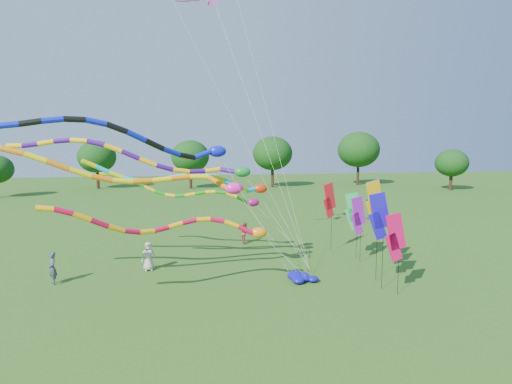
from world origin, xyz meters
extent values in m
plane|color=#265316|center=(0.00, 0.00, 0.00)|extent=(160.00, 160.00, 0.00)
cylinder|color=#382314|center=(37.06, 40.96, 1.23)|extent=(0.50, 0.50, 2.46)
ellipsoid|color=#123D10|center=(37.06, 40.96, 4.45)|extent=(5.20, 5.20, 4.42)
cylinder|color=#382314|center=(25.65, 50.05, 1.57)|extent=(0.50, 0.50, 3.14)
ellipsoid|color=#123D10|center=(25.65, 50.05, 5.67)|extent=(6.63, 6.63, 5.63)
cylinder|color=#382314|center=(12.22, 56.83, 1.46)|extent=(0.50, 0.50, 2.91)
ellipsoid|color=#123D10|center=(12.22, 56.83, 5.26)|extent=(6.15, 6.15, 5.22)
cylinder|color=#382314|center=(-2.70, 54.00, 1.58)|extent=(0.50, 0.50, 3.15)
ellipsoid|color=#123D10|center=(-2.70, 54.00, 5.69)|extent=(6.66, 6.66, 5.66)
cylinder|color=#382314|center=(-17.39, 53.94, 1.69)|extent=(0.50, 0.50, 3.38)
ellipsoid|color=#123D10|center=(-17.39, 53.94, 6.11)|extent=(7.15, 7.15, 6.07)
cylinder|color=black|center=(2.02, 2.95, 0.15)|extent=(0.05, 0.05, 0.30)
cylinder|color=silver|center=(0.62, 2.67, 1.64)|extent=(0.02, 0.02, 3.95)
ellipsoid|color=orange|center=(-0.78, 2.39, 3.01)|extent=(0.85, 0.55, 0.55)
cylinder|color=red|center=(-1.48, 2.35, 3.19)|extent=(0.25, 0.25, 0.81)
cylinder|color=#FFA60D|center=(-2.20, 2.39, 3.52)|extent=(0.25, 0.25, 0.77)
cylinder|color=red|center=(-2.91, 2.40, 3.73)|extent=(0.25, 0.25, 0.72)
cylinder|color=#FFA60D|center=(-3.62, 2.35, 3.80)|extent=(0.25, 0.25, 0.70)
cylinder|color=red|center=(-4.30, 2.24, 3.74)|extent=(0.25, 0.25, 0.71)
cylinder|color=#FFA60D|center=(-4.98, 2.06, 3.61)|extent=(0.25, 0.25, 0.72)
cylinder|color=red|center=(-5.64, 1.82, 3.49)|extent=(0.25, 0.25, 0.72)
cylinder|color=#FFA60D|center=(-6.29, 1.53, 3.45)|extent=(0.25, 0.25, 0.72)
cylinder|color=red|center=(-6.94, 1.21, 3.55)|extent=(0.25, 0.25, 0.74)
cylinder|color=#FFA60D|center=(-7.59, 0.88, 3.78)|extent=(0.25, 0.25, 0.78)
cylinder|color=red|center=(-8.24, 0.57, 4.11)|extent=(0.25, 0.25, 0.80)
cylinder|color=#FFA60D|center=(-8.89, 0.31, 4.46)|extent=(0.25, 0.25, 0.78)
cylinder|color=red|center=(-9.56, 0.09, 4.75)|extent=(0.25, 0.25, 0.74)
cylinder|color=#FFA60D|center=(-10.24, -0.05, 4.91)|extent=(0.25, 0.25, 0.70)
cylinder|color=black|center=(1.72, 3.53, 0.15)|extent=(0.05, 0.05, 0.30)
cylinder|color=silver|center=(-0.08, 3.54, 2.74)|extent=(0.02, 0.02, 6.10)
ellipsoid|color=#FC1CA7|center=(-1.89, 3.56, 5.20)|extent=(0.98, 0.63, 0.63)
cylinder|color=orange|center=(-2.73, 3.83, 5.49)|extent=(0.28, 0.28, 1.25)
cylinder|color=yellow|center=(-3.69, 4.11, 5.80)|extent=(0.28, 0.28, 0.97)
cylinder|color=orange|center=(-4.66, 4.11, 5.77)|extent=(0.28, 0.28, 0.97)
cylinder|color=yellow|center=(-5.63, 4.04, 5.68)|extent=(0.28, 0.28, 0.98)
cylinder|color=orange|center=(-6.59, 3.91, 5.62)|extent=(0.28, 0.28, 0.98)
cylinder|color=yellow|center=(-7.56, 3.75, 5.66)|extent=(0.28, 0.28, 0.99)
cylinder|color=orange|center=(-8.53, 3.56, 5.83)|extent=(0.28, 0.28, 1.02)
cylinder|color=yellow|center=(-9.50, 3.39, 6.14)|extent=(0.28, 0.28, 1.05)
cylinder|color=orange|center=(-10.47, 3.24, 6.52)|extent=(0.28, 0.28, 1.06)
cylinder|color=yellow|center=(-11.44, 3.14, 6.91)|extent=(0.28, 0.28, 1.04)
cylinder|color=orange|center=(-12.40, 3.10, 7.21)|extent=(0.28, 0.28, 1.00)
cylinder|color=black|center=(2.67, 4.83, 0.15)|extent=(0.05, 0.05, 0.30)
cylinder|color=silver|center=(0.73, 4.97, 3.12)|extent=(0.02, 0.02, 6.88)
ellipsoid|color=#177F2B|center=(-1.20, 5.11, 5.95)|extent=(0.93, 0.60, 0.60)
cylinder|color=#400C86|center=(-1.97, 5.40, 6.02)|extent=(0.27, 0.27, 1.00)
cylinder|color=#FFB90D|center=(-2.84, 5.62, 6.04)|extent=(0.27, 0.27, 0.89)
cylinder|color=#400C86|center=(-3.72, 5.53, 5.98)|extent=(0.27, 0.27, 0.90)
cylinder|color=#FFB90D|center=(-4.61, 5.41, 6.04)|extent=(0.27, 0.27, 0.91)
cylinder|color=#400C86|center=(-5.50, 5.28, 6.24)|extent=(0.27, 0.27, 0.94)
cylinder|color=#FFB90D|center=(-6.39, 5.17, 6.56)|extent=(0.27, 0.27, 0.97)
cylinder|color=#400C86|center=(-7.27, 5.11, 6.94)|extent=(0.27, 0.27, 0.97)
cylinder|color=#FFB90D|center=(-8.15, 5.10, 7.30)|extent=(0.27, 0.27, 0.94)
cylinder|color=#400C86|center=(-9.03, 5.15, 7.58)|extent=(0.27, 0.27, 0.90)
cylinder|color=#FFB90D|center=(-9.90, 5.28, 7.71)|extent=(0.27, 0.27, 0.88)
cylinder|color=#400C86|center=(-10.77, 5.46, 7.70)|extent=(0.27, 0.27, 0.89)
cylinder|color=#FFB90D|center=(-11.63, 5.69, 7.61)|extent=(0.27, 0.27, 0.91)
cylinder|color=#400C86|center=(-12.49, 5.95, 7.49)|extent=(0.27, 0.27, 0.91)
cylinder|color=#FFB90D|center=(-13.35, 6.20, 7.43)|extent=(0.27, 0.27, 0.90)
cylinder|color=black|center=(1.28, 3.96, 0.15)|extent=(0.05, 0.05, 0.30)
cylinder|color=silver|center=(-0.78, 3.33, 3.73)|extent=(0.02, 0.02, 8.13)
ellipsoid|color=#0E18C5|center=(-2.85, 2.71, 7.17)|extent=(0.91, 0.58, 0.58)
cylinder|color=#0C1BC8|center=(-3.58, 2.51, 7.02)|extent=(0.26, 0.26, 0.88)
cylinder|color=black|center=(-4.35, 2.20, 6.95)|extent=(0.26, 0.26, 0.86)
cylinder|color=#0C1BC8|center=(-5.09, 1.78, 7.18)|extent=(0.26, 0.26, 0.90)
cylinder|color=black|center=(-5.84, 1.39, 7.51)|extent=(0.26, 0.26, 0.92)
cylinder|color=#0C1BC8|center=(-6.60, 1.05, 7.90)|extent=(0.26, 0.26, 0.92)
cylinder|color=black|center=(-7.38, 0.77, 8.24)|extent=(0.26, 0.26, 0.88)
cylinder|color=#0C1BC8|center=(-8.18, 0.56, 8.48)|extent=(0.26, 0.26, 0.85)
cylinder|color=black|center=(-9.00, 0.41, 8.58)|extent=(0.26, 0.26, 0.84)
cylinder|color=#0C1BC8|center=(-9.83, 0.31, 8.54)|extent=(0.26, 0.26, 0.85)
cylinder|color=black|center=(-10.68, 0.24, 8.43)|extent=(0.26, 0.26, 0.86)
cylinder|color=#0C1BC8|center=(-11.53, 0.19, 8.32)|extent=(0.26, 0.26, 0.85)
cylinder|color=black|center=(3.65, 7.68, 0.15)|extent=(0.05, 0.05, 0.30)
cylinder|color=silver|center=(1.94, 7.40, 2.52)|extent=(0.02, 0.02, 5.66)
ellipsoid|color=red|center=(0.23, 7.13, 4.76)|extent=(0.88, 0.57, 0.57)
cylinder|color=#0DC2E9|center=(-0.43, 6.83, 4.71)|extent=(0.26, 0.26, 0.82)
cylinder|color=#E9E90C|center=(-1.09, 6.46, 4.85)|extent=(0.26, 0.26, 0.81)
cylinder|color=#0DC2E9|center=(-1.78, 6.28, 5.21)|extent=(0.26, 0.26, 0.79)
cylinder|color=#E9E90C|center=(-2.48, 6.16, 5.52)|extent=(0.26, 0.26, 0.76)
cylinder|color=#0DC2E9|center=(-3.18, 6.11, 5.72)|extent=(0.26, 0.26, 0.72)
cylinder|color=#E9E90C|center=(-3.90, 6.12, 5.77)|extent=(0.26, 0.26, 0.72)
cylinder|color=#0DC2E9|center=(-4.63, 6.18, 5.69)|extent=(0.26, 0.26, 0.74)
cylinder|color=#E9E90C|center=(-5.36, 6.25, 5.56)|extent=(0.26, 0.26, 0.75)
cylinder|color=#0DC2E9|center=(-6.08, 6.33, 5.44)|extent=(0.26, 0.26, 0.74)
cylinder|color=#E9E90C|center=(-6.81, 6.38, 5.42)|extent=(0.26, 0.26, 0.72)
cylinder|color=#0DC2E9|center=(-7.53, 6.39, 5.54)|extent=(0.26, 0.26, 0.74)
cylinder|color=#E9E90C|center=(-8.23, 6.34, 5.78)|extent=(0.26, 0.26, 0.77)
cylinder|color=#0DC2E9|center=(-8.93, 6.22, 6.12)|extent=(0.26, 0.26, 0.79)
cylinder|color=#E9E90C|center=(-9.62, 6.03, 6.46)|extent=(0.26, 0.26, 0.79)
cylinder|color=black|center=(3.15, 8.55, 0.15)|extent=(0.05, 0.05, 0.30)
cylinder|color=silver|center=(1.64, 8.82, 1.95)|extent=(0.02, 0.02, 4.53)
ellipsoid|color=#940D5F|center=(0.14, 9.09, 3.61)|extent=(0.83, 0.53, 0.53)
cylinder|color=#128812|center=(-0.60, 8.95, 3.84)|extent=(0.24, 0.24, 0.99)
cylinder|color=#DCB10B|center=(-1.34, 8.84, 4.18)|extent=(0.24, 0.24, 0.74)
cylinder|color=#128812|center=(-2.01, 9.06, 4.34)|extent=(0.24, 0.24, 0.72)
cylinder|color=#DCB10B|center=(-2.68, 9.33, 4.36)|extent=(0.24, 0.24, 0.73)
cylinder|color=#128812|center=(-3.34, 9.63, 4.27)|extent=(0.24, 0.24, 0.74)
cylinder|color=#DCB10B|center=(-4.00, 9.95, 4.13)|extent=(0.24, 0.24, 0.74)
cylinder|color=#128812|center=(-4.66, 10.25, 4.04)|extent=(0.24, 0.24, 0.73)
cylinder|color=#DCB10B|center=(-5.32, 10.51, 4.05)|extent=(0.24, 0.24, 0.72)
cylinder|color=#128812|center=(-6.00, 10.73, 4.20)|extent=(0.24, 0.24, 0.74)
cylinder|color=#DCB10B|center=(-6.69, 10.88, 4.47)|extent=(0.24, 0.24, 0.78)
cylinder|color=#128812|center=(-7.39, 10.96, 4.82)|extent=(0.24, 0.24, 0.79)
cylinder|color=#DCB10B|center=(-8.10, 10.98, 5.16)|extent=(0.24, 0.24, 0.78)
cylinder|color=#128812|center=(-8.82, 10.95, 5.41)|extent=(0.24, 0.24, 0.75)
cylinder|color=#DCB10B|center=(-9.54, 10.89, 5.52)|extent=(0.24, 0.24, 0.73)
cylinder|color=black|center=(2.50, 4.00, 0.15)|extent=(0.04, 0.04, 0.30)
cylinder|color=silver|center=(0.06, 4.54, 9.40)|extent=(0.01, 0.01, 18.88)
cylinder|color=black|center=(2.50, 4.00, 0.15)|extent=(0.04, 0.04, 0.30)
cylinder|color=silver|center=(-2.56, 3.85, 10.12)|extent=(0.01, 0.01, 22.09)
cylinder|color=black|center=(2.50, 4.00, 0.15)|extent=(0.04, 0.04, 0.30)
cylinder|color=silver|center=(0.01, 6.42, 8.42)|extent=(0.01, 0.01, 17.67)
cube|color=purple|center=(-3.72, 8.84, 16.28)|extent=(0.90, 0.12, 0.04)
cube|color=purple|center=(-4.27, 8.84, 16.16)|extent=(0.90, 0.12, 0.04)
cylinder|color=black|center=(5.93, 0.33, 1.92)|extent=(0.02, 0.02, 3.84)
cube|color=#D50B53|center=(5.71, 0.33, 3.24)|extent=(1.16, 0.10, 1.93)
cube|color=#D50B53|center=(5.63, 0.33, 2.44)|extent=(1.01, 0.10, 1.51)
cylinder|color=black|center=(5.69, 9.12, 2.26)|extent=(0.02, 0.02, 4.51)
cube|color=red|center=(5.49, 9.04, 3.91)|extent=(1.10, 0.52, 1.93)
cube|color=red|center=(5.42, 9.01, 3.11)|extent=(0.96, 0.46, 1.51)
cylinder|color=black|center=(6.52, 6.13, 1.97)|extent=(0.02, 0.02, 3.94)
cube|color=#AC19C1|center=(6.30, 6.08, 3.34)|extent=(1.14, 0.35, 1.93)
cube|color=#AC19C1|center=(6.22, 6.06, 2.54)|extent=(1.00, 0.31, 1.51)
cylinder|color=black|center=(6.66, 7.06, 2.02)|extent=(0.02, 0.02, 4.03)
cube|color=green|center=(6.46, 7.15, 3.43)|extent=(1.10, 0.53, 1.93)
cube|color=green|center=(6.39, 7.18, 2.63)|extent=(0.96, 0.47, 1.51)
cylinder|color=black|center=(5.90, 2.66, 2.63)|extent=(0.02, 0.02, 5.25)
cube|color=#E5A50C|center=(5.68, 2.63, 4.65)|extent=(1.16, 0.24, 1.93)
cube|color=#E5A50C|center=(5.61, 2.62, 3.85)|extent=(1.01, 0.22, 1.51)
cylinder|color=black|center=(6.73, 4.31, 2.57)|extent=(0.02, 0.02, 5.13)
cube|color=#0D10BC|center=(6.52, 4.28, 4.53)|extent=(1.16, 0.24, 1.93)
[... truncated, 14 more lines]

